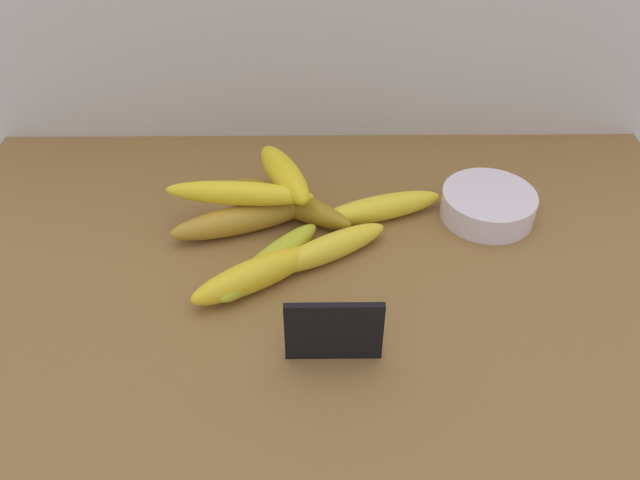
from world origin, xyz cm
name	(u,v)px	position (x,y,z in cm)	size (l,w,h in cm)	color
counter_top	(324,295)	(0.00, 0.00, 1.50)	(110.00, 76.00, 3.00)	brown
chalkboard_sign	(334,333)	(0.95, -11.51, 6.86)	(11.00, 1.80, 8.40)	black
fruit_bowl	(488,205)	(24.06, 14.73, 5.00)	(13.54, 13.54, 4.00)	silver
banana_0	(330,247)	(0.98, 5.59, 4.83)	(17.32, 3.67, 3.67)	yellow
banana_1	(290,203)	(-4.65, 15.49, 5.00)	(20.43, 4.00, 4.00)	#9C7618
banana_2	(271,261)	(-6.88, 2.96, 4.82)	(18.62, 3.65, 3.65)	gold
banana_3	(242,219)	(-11.37, 11.55, 5.05)	(20.44, 4.09, 4.09)	#B38527
banana_4	(381,208)	(8.42, 14.28, 4.88)	(18.82, 3.75, 3.75)	yellow
banana_5	(254,275)	(-8.83, -0.01, 5.08)	(17.43, 4.16, 4.16)	yellow
banana_6	(239,193)	(-11.59, 12.67, 8.78)	(20.74, 3.38, 3.38)	yellow
banana_7	(284,174)	(-5.46, 16.79, 9.14)	(15.06, 4.29, 4.29)	yellow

